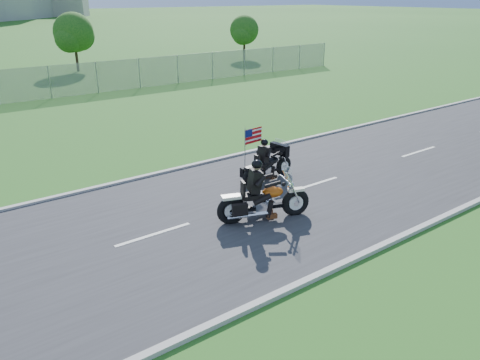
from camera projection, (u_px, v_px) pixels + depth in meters
ground at (216, 216)px, 13.68m from camera, size 420.00×420.00×0.00m
road at (216, 216)px, 13.68m from camera, size 120.00×8.00×0.04m
curb_north at (153, 175)px, 16.70m from camera, size 120.00×0.18×0.12m
curb_south at (314, 278)px, 10.63m from camera, size 120.00×0.18×0.12m
tree_fence_near at (74, 34)px, 38.39m from camera, size 3.52×3.28×4.75m
tree_fence_far at (244, 31)px, 45.81m from camera, size 3.08×2.87×4.20m
motorcycle_lead at (262, 201)px, 13.26m from camera, size 2.68×1.29×1.87m
motorcycle_follow at (268, 167)px, 16.07m from camera, size 2.33×0.82×1.94m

